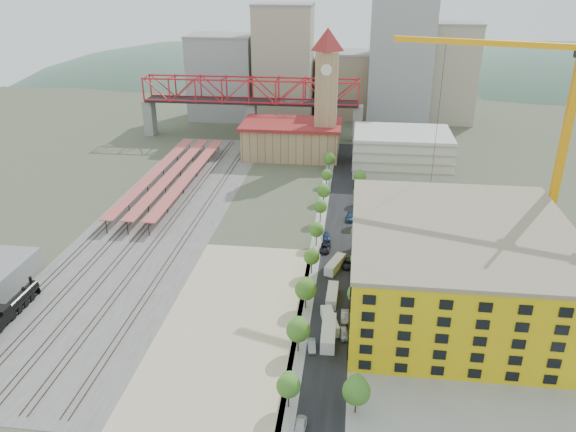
# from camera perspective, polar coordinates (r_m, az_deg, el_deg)

# --- Properties ---
(ground) EXTENTS (400.00, 400.00, 0.00)m
(ground) POSITION_cam_1_polar(r_m,az_deg,el_deg) (144.55, -1.44, -3.67)
(ground) COLOR #474C38
(ground) RESTS_ON ground
(ballast_strip) EXTENTS (36.00, 165.00, 0.06)m
(ballast_strip) POSITION_cam_1_polar(r_m,az_deg,el_deg) (168.29, -12.78, -0.15)
(ballast_strip) COLOR #605E59
(ballast_strip) RESTS_ON ground
(dirt_lot) EXTENTS (28.00, 67.00, 0.06)m
(dirt_lot) POSITION_cam_1_polar(r_m,az_deg,el_deg) (118.57, -5.63, -10.50)
(dirt_lot) COLOR tan
(dirt_lot) RESTS_ON ground
(street_asphalt) EXTENTS (12.00, 170.00, 0.06)m
(street_asphalt) POSITION_cam_1_polar(r_m,az_deg,el_deg) (156.72, 5.16, -1.47)
(street_asphalt) COLOR black
(street_asphalt) RESTS_ON ground
(sidewalk_west) EXTENTS (3.00, 170.00, 0.04)m
(sidewalk_west) POSITION_cam_1_polar(r_m,az_deg,el_deg) (156.93, 3.15, -1.37)
(sidewalk_west) COLOR gray
(sidewalk_west) RESTS_ON ground
(sidewalk_east) EXTENTS (3.00, 170.00, 0.04)m
(sidewalk_east) POSITION_cam_1_polar(r_m,az_deg,el_deg) (156.71, 7.17, -1.57)
(sidewalk_east) COLOR gray
(sidewalk_east) RESTS_ON ground
(construction_pad) EXTENTS (50.00, 90.00, 0.06)m
(construction_pad) POSITION_cam_1_polar(r_m,az_deg,el_deg) (128.48, 17.69, -8.70)
(construction_pad) COLOR gray
(construction_pad) RESTS_ON ground
(rail_tracks) EXTENTS (26.56, 160.00, 0.18)m
(rail_tracks) POSITION_cam_1_polar(r_m,az_deg,el_deg) (168.84, -13.36, -0.09)
(rail_tracks) COLOR #382B23
(rail_tracks) RESTS_ON ground
(platform_canopies) EXTENTS (16.00, 80.00, 4.12)m
(platform_canopies) POSITION_cam_1_polar(r_m,az_deg,el_deg) (192.57, -11.66, 4.29)
(platform_canopies) COLOR #C64C51
(platform_canopies) RESTS_ON ground
(station_hall) EXTENTS (38.00, 24.00, 13.10)m
(station_hall) POSITION_cam_1_polar(r_m,az_deg,el_deg) (218.63, 0.38, 7.85)
(station_hall) COLOR tan
(station_hall) RESTS_ON ground
(clock_tower) EXTENTS (12.00, 12.00, 52.00)m
(clock_tower) POSITION_cam_1_polar(r_m,az_deg,el_deg) (210.60, 3.94, 13.34)
(clock_tower) COLOR tan
(clock_tower) RESTS_ON ground
(parking_garage) EXTENTS (34.00, 26.00, 14.00)m
(parking_garage) POSITION_cam_1_polar(r_m,az_deg,el_deg) (206.36, 11.44, 6.50)
(parking_garage) COLOR silver
(parking_garage) RESTS_ON ground
(truss_bridge) EXTENTS (94.00, 9.60, 25.60)m
(truss_bridge) POSITION_cam_1_polar(r_m,az_deg,el_deg) (240.83, -3.80, 12.28)
(truss_bridge) COLOR gray
(truss_bridge) RESTS_ON ground
(construction_building) EXTENTS (44.60, 50.60, 18.80)m
(construction_building) POSITION_cam_1_polar(r_m,az_deg,el_deg) (123.29, 16.86, -4.98)
(construction_building) COLOR yellow
(construction_building) RESTS_ON ground
(street_trees) EXTENTS (15.40, 124.40, 8.00)m
(street_trees) POSITION_cam_1_polar(r_m,az_deg,el_deg) (147.74, 5.00, -3.12)
(street_trees) COLOR #2D631D
(street_trees) RESTS_ON ground
(skyline) EXTENTS (133.00, 46.00, 60.00)m
(skyline) POSITION_cam_1_polar(r_m,az_deg,el_deg) (272.97, 4.60, 14.45)
(skyline) COLOR #9EA0A3
(skyline) RESTS_ON ground
(distant_hills) EXTENTS (647.00, 264.00, 227.00)m
(distant_hills) POSITION_cam_1_polar(r_m,az_deg,el_deg) (414.35, 10.17, 2.71)
(distant_hills) COLOR #4C6B59
(distant_hills) RESTS_ON ground
(locomotive) EXTENTS (2.72, 20.97, 5.24)m
(locomotive) POSITION_cam_1_polar(r_m,az_deg,el_deg) (131.55, -26.27, -8.40)
(locomotive) COLOR black
(locomotive) RESTS_ON ground
(tower_crane) EXTENTS (54.06, 19.10, 59.95)m
(tower_crane) POSITION_cam_1_polar(r_m,az_deg,el_deg) (142.82, 25.22, 9.58)
(tower_crane) COLOR #FFA310
(tower_crane) RESTS_ON ground
(site_trailer_a) EXTENTS (2.83, 10.37, 2.83)m
(site_trailer_a) POSITION_cam_1_polar(r_m,az_deg,el_deg) (112.26, 4.13, -11.78)
(site_trailer_a) COLOR silver
(site_trailer_a) RESTS_ON ground
(site_trailer_b) EXTENTS (4.32, 8.88, 2.35)m
(site_trailer_b) POSITION_cam_1_polar(r_m,az_deg,el_deg) (116.04, 4.25, -10.61)
(site_trailer_b) COLOR silver
(site_trailer_b) RESTS_ON ground
(site_trailer_c) EXTENTS (2.45, 8.71, 2.37)m
(site_trailer_c) POSITION_cam_1_polar(r_m,az_deg,el_deg) (124.38, 4.51, -8.03)
(site_trailer_c) COLOR silver
(site_trailer_c) RESTS_ON ground
(site_trailer_d) EXTENTS (4.99, 9.02, 2.39)m
(site_trailer_d) POSITION_cam_1_polar(r_m,az_deg,el_deg) (136.51, 4.80, -4.94)
(site_trailer_d) COLOR silver
(site_trailer_d) RESTS_ON ground
(car_0) EXTENTS (1.96, 4.61, 1.55)m
(car_0) POSITION_cam_1_polar(r_m,az_deg,el_deg) (93.99, 1.27, -20.65)
(car_0) COLOR silver
(car_0) RESTS_ON ground
(car_1) EXTENTS (2.04, 4.37, 1.39)m
(car_1) POSITION_cam_1_polar(r_m,az_deg,el_deg) (110.00, 2.42, -13.04)
(car_1) COLOR gray
(car_1) RESTS_ON ground
(car_2) EXTENTS (2.82, 5.57, 1.51)m
(car_2) POSITION_cam_1_polar(r_m,az_deg,el_deg) (145.12, 3.78, -3.27)
(car_2) COLOR black
(car_2) RESTS_ON ground
(car_3) EXTENTS (2.57, 4.79, 1.32)m
(car_3) POSITION_cam_1_polar(r_m,az_deg,el_deg) (151.20, 3.94, -2.14)
(car_3) COLOR navy
(car_3) RESTS_ON ground
(car_4) EXTENTS (2.36, 4.53, 1.47)m
(car_4) POSITION_cam_1_polar(r_m,az_deg,el_deg) (113.57, 5.70, -11.80)
(car_4) COLOR silver
(car_4) RESTS_ON ground
(car_5) EXTENTS (1.71, 4.66, 1.52)m
(car_5) POSITION_cam_1_polar(r_m,az_deg,el_deg) (118.43, 5.79, -10.13)
(car_5) COLOR #A0A0A5
(car_5) RESTS_ON ground
(car_6) EXTENTS (2.93, 5.55, 1.49)m
(car_6) POSITION_cam_1_polar(r_m,az_deg,el_deg) (138.22, 6.08, -4.82)
(car_6) COLOR black
(car_6) RESTS_ON ground
(car_7) EXTENTS (2.50, 5.65, 1.61)m
(car_7) POSITION_cam_1_polar(r_m,az_deg,el_deg) (163.39, 6.33, -0.13)
(car_7) COLOR navy
(car_7) RESTS_ON ground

